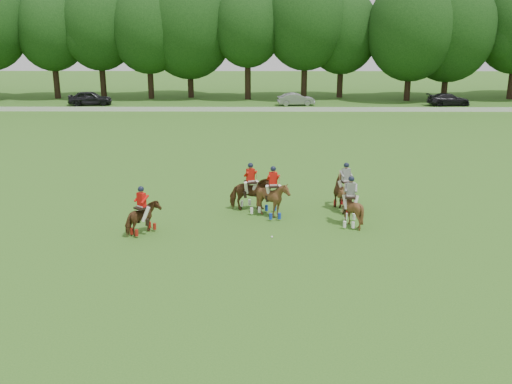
{
  "coord_description": "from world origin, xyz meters",
  "views": [
    {
      "loc": [
        1.44,
        -20.16,
        8.61
      ],
      "look_at": [
        1.26,
        4.2,
        1.4
      ],
      "focal_mm": 40.0,
      "sensor_mm": 36.0,
      "label": 1
    }
  ],
  "objects_px": {
    "polo_ball": "(272,237)",
    "car_mid": "(296,99)",
    "polo_stripe_b": "(350,208)",
    "polo_red_c": "(273,198)",
    "car_right": "(449,100)",
    "polo_stripe_a": "(345,193)",
    "car_left": "(90,98)",
    "polo_red_b": "(251,194)",
    "polo_red_a": "(143,217)"
  },
  "relations": [
    {
      "from": "polo_red_c",
      "to": "polo_ball",
      "type": "xyz_separation_m",
      "value": [
        -0.09,
        -2.78,
        -0.83
      ]
    },
    {
      "from": "car_right",
      "to": "polo_stripe_b",
      "type": "distance_m",
      "value": 42.14
    },
    {
      "from": "polo_ball",
      "to": "polo_red_b",
      "type": "bearing_deg",
      "value": 104.9
    },
    {
      "from": "polo_red_b",
      "to": "polo_red_c",
      "type": "relative_size",
      "value": 0.98
    },
    {
      "from": "car_left",
      "to": "car_right",
      "type": "relative_size",
      "value": 1.01
    },
    {
      "from": "polo_stripe_a",
      "to": "polo_stripe_b",
      "type": "bearing_deg",
      "value": -92.39
    },
    {
      "from": "polo_red_c",
      "to": "polo_ball",
      "type": "height_order",
      "value": "polo_red_c"
    },
    {
      "from": "polo_red_b",
      "to": "car_right",
      "type": "bearing_deg",
      "value": 60.21
    },
    {
      "from": "car_left",
      "to": "polo_red_b",
      "type": "height_order",
      "value": "polo_red_b"
    },
    {
      "from": "polo_red_c",
      "to": "polo_stripe_b",
      "type": "relative_size",
      "value": 1.07
    },
    {
      "from": "polo_red_c",
      "to": "polo_stripe_a",
      "type": "xyz_separation_m",
      "value": [
        3.47,
        0.98,
        -0.03
      ]
    },
    {
      "from": "car_mid",
      "to": "polo_red_c",
      "type": "height_order",
      "value": "polo_red_c"
    },
    {
      "from": "car_mid",
      "to": "polo_ball",
      "type": "bearing_deg",
      "value": 168.12
    },
    {
      "from": "polo_red_c",
      "to": "polo_stripe_a",
      "type": "relative_size",
      "value": 1.03
    },
    {
      "from": "polo_red_c",
      "to": "polo_ball",
      "type": "relative_size",
      "value": 26.66
    },
    {
      "from": "polo_red_a",
      "to": "car_mid",
      "type": "bearing_deg",
      "value": 77.42
    },
    {
      "from": "polo_stripe_a",
      "to": "polo_ball",
      "type": "bearing_deg",
      "value": -133.48
    },
    {
      "from": "car_right",
      "to": "polo_stripe_b",
      "type": "relative_size",
      "value": 2.03
    },
    {
      "from": "polo_red_b",
      "to": "polo_ball",
      "type": "xyz_separation_m",
      "value": [
        0.95,
        -3.59,
        -0.81
      ]
    },
    {
      "from": "car_left",
      "to": "polo_stripe_a",
      "type": "bearing_deg",
      "value": -156.08
    },
    {
      "from": "car_left",
      "to": "car_mid",
      "type": "xyz_separation_m",
      "value": [
        22.58,
        0.0,
        -0.12
      ]
    },
    {
      "from": "polo_red_c",
      "to": "polo_stripe_b",
      "type": "xyz_separation_m",
      "value": [
        3.38,
        -1.16,
        -0.07
      ]
    },
    {
      "from": "polo_stripe_b",
      "to": "polo_ball",
      "type": "distance_m",
      "value": 3.9
    },
    {
      "from": "car_right",
      "to": "polo_red_b",
      "type": "xyz_separation_m",
      "value": [
        -21.04,
        -36.76,
        0.19
      ]
    },
    {
      "from": "car_mid",
      "to": "car_right",
      "type": "xyz_separation_m",
      "value": [
        16.67,
        0.0,
        -0.0
      ]
    },
    {
      "from": "car_right",
      "to": "polo_red_b",
      "type": "bearing_deg",
      "value": 146.37
    },
    {
      "from": "polo_ball",
      "to": "car_mid",
      "type": "bearing_deg",
      "value": 85.16
    },
    {
      "from": "car_mid",
      "to": "polo_stripe_b",
      "type": "xyz_separation_m",
      "value": [
        0.06,
        -38.73,
        0.14
      ]
    },
    {
      "from": "car_mid",
      "to": "polo_red_a",
      "type": "bearing_deg",
      "value": 160.38
    },
    {
      "from": "polo_ball",
      "to": "polo_stripe_b",
      "type": "bearing_deg",
      "value": 24.91
    },
    {
      "from": "car_right",
      "to": "polo_ball",
      "type": "relative_size",
      "value": 50.67
    },
    {
      "from": "car_mid",
      "to": "polo_red_c",
      "type": "relative_size",
      "value": 1.68
    },
    {
      "from": "polo_red_a",
      "to": "car_left",
      "type": "bearing_deg",
      "value": 108.95
    },
    {
      "from": "car_mid",
      "to": "polo_stripe_b",
      "type": "height_order",
      "value": "polo_stripe_b"
    },
    {
      "from": "car_left",
      "to": "polo_stripe_a",
      "type": "distance_m",
      "value": 43.07
    },
    {
      "from": "car_mid",
      "to": "polo_stripe_a",
      "type": "relative_size",
      "value": 1.73
    },
    {
      "from": "polo_red_a",
      "to": "polo_ball",
      "type": "bearing_deg",
      "value": -4.91
    },
    {
      "from": "polo_red_b",
      "to": "polo_ball",
      "type": "relative_size",
      "value": 26.21
    },
    {
      "from": "polo_red_c",
      "to": "polo_red_b",
      "type": "bearing_deg",
      "value": 142.38
    },
    {
      "from": "polo_stripe_b",
      "to": "car_right",
      "type": "bearing_deg",
      "value": 66.79
    },
    {
      "from": "car_left",
      "to": "polo_red_b",
      "type": "relative_size",
      "value": 1.96
    },
    {
      "from": "polo_red_a",
      "to": "polo_ball",
      "type": "relative_size",
      "value": 23.3
    },
    {
      "from": "polo_red_b",
      "to": "polo_stripe_a",
      "type": "xyz_separation_m",
      "value": [
        4.52,
        0.17,
        -0.0
      ]
    },
    {
      "from": "polo_red_b",
      "to": "polo_stripe_a",
      "type": "distance_m",
      "value": 4.52
    },
    {
      "from": "car_left",
      "to": "polo_red_c",
      "type": "relative_size",
      "value": 1.93
    },
    {
      "from": "car_left",
      "to": "polo_red_c",
      "type": "bearing_deg",
      "value": -160.78
    },
    {
      "from": "car_right",
      "to": "polo_ball",
      "type": "height_order",
      "value": "car_right"
    },
    {
      "from": "car_right",
      "to": "polo_red_c",
      "type": "bearing_deg",
      "value": 148.14
    },
    {
      "from": "car_left",
      "to": "polo_stripe_b",
      "type": "relative_size",
      "value": 2.06
    },
    {
      "from": "polo_stripe_b",
      "to": "polo_red_c",
      "type": "bearing_deg",
      "value": 160.98
    }
  ]
}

